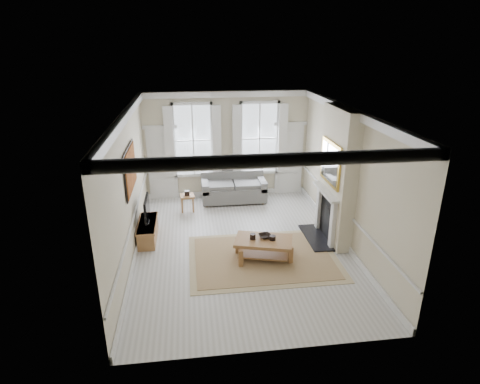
{
  "coord_description": "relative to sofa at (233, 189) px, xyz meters",
  "views": [
    {
      "loc": [
        -1.18,
        -8.8,
        4.9
      ],
      "look_at": [
        0.04,
        0.59,
        1.25
      ],
      "focal_mm": 30.0,
      "sensor_mm": 36.0,
      "label": 1
    }
  ],
  "objects": [
    {
      "name": "coffee_table",
      "position": [
        0.29,
        -3.72,
        0.04
      ],
      "size": [
        1.48,
        1.11,
        0.5
      ],
      "rotation": [
        0.0,
        0.0,
        -0.28
      ],
      "color": "brown",
      "rests_on": "rug"
    },
    {
      "name": "right_wall",
      "position": [
        2.44,
        -3.11,
        1.33
      ],
      "size": [
        0.0,
        7.2,
        7.2
      ],
      "primitive_type": "plane",
      "rotation": [
        1.57,
        0.0,
        -1.57
      ],
      "color": "beige",
      "rests_on": "floor"
    },
    {
      "name": "sofa",
      "position": [
        0.0,
        0.0,
        0.0
      ],
      "size": [
        2.01,
        0.98,
        0.9
      ],
      "color": "#5F605D",
      "rests_on": "floor"
    },
    {
      "name": "ceramic_pot_a",
      "position": [
        0.04,
        -3.67,
        0.19
      ],
      "size": [
        0.13,
        0.13,
        0.13
      ],
      "primitive_type": "cylinder",
      "color": "black",
      "rests_on": "coffee_table"
    },
    {
      "name": "painting",
      "position": [
        -2.72,
        -2.81,
        1.68
      ],
      "size": [
        0.05,
        1.66,
        1.06
      ],
      "primitive_type": "cube",
      "color": "#AE651D",
      "rests_on": "left_wall"
    },
    {
      "name": "window_right",
      "position": [
        0.89,
        0.44,
        1.53
      ],
      "size": [
        1.26,
        0.2,
        2.2
      ],
      "primitive_type": null,
      "color": "#B2BCC6",
      "rests_on": "back_wall"
    },
    {
      "name": "window_left",
      "position": [
        -1.21,
        0.44,
        1.53
      ],
      "size": [
        1.26,
        0.2,
        2.2
      ],
      "primitive_type": null,
      "color": "#B2BCC6",
      "rests_on": "back_wall"
    },
    {
      "name": "fireplace",
      "position": [
        2.04,
        -2.91,
        0.36
      ],
      "size": [
        0.21,
        1.45,
        1.33
      ],
      "color": "silver",
      "rests_on": "floor"
    },
    {
      "name": "tv",
      "position": [
        -2.48,
        -2.38,
        0.5
      ],
      "size": [
        0.08,
        0.9,
        0.68
      ],
      "color": "black",
      "rests_on": "tv_stand"
    },
    {
      "name": "left_wall",
      "position": [
        -2.76,
        -3.11,
        1.33
      ],
      "size": [
        0.0,
        7.2,
        7.2
      ],
      "primitive_type": "plane",
      "rotation": [
        1.57,
        0.0,
        1.57
      ],
      "color": "beige",
      "rests_on": "floor"
    },
    {
      "name": "door_left",
      "position": [
        -2.21,
        0.45,
        0.78
      ],
      "size": [
        0.9,
        0.08,
        2.3
      ],
      "primitive_type": "cube",
      "color": "silver",
      "rests_on": "floor"
    },
    {
      "name": "mirror",
      "position": [
        2.05,
        -2.91,
        1.68
      ],
      "size": [
        0.06,
        1.26,
        1.06
      ],
      "primitive_type": "cube",
      "color": "gold",
      "rests_on": "chimney_breast"
    },
    {
      "name": "ceramic_pot_b",
      "position": [
        0.49,
        -3.77,
        0.18
      ],
      "size": [
        0.15,
        0.15,
        0.11
      ],
      "primitive_type": "cylinder",
      "color": "black",
      "rests_on": "coffee_table"
    },
    {
      "name": "bowl",
      "position": [
        0.34,
        -3.62,
        0.16
      ],
      "size": [
        0.37,
        0.37,
        0.07
      ],
      "primitive_type": "imported",
      "rotation": [
        0.0,
        0.0,
        0.27
      ],
      "color": "black",
      "rests_on": "coffee_table"
    },
    {
      "name": "tv_stand",
      "position": [
        -2.5,
        -2.38,
        -0.14
      ],
      "size": [
        0.43,
        1.32,
        0.47
      ],
      "primitive_type": "cube",
      "color": "brown",
      "rests_on": "floor"
    },
    {
      "name": "rug",
      "position": [
        0.29,
        -3.72,
        -0.36
      ],
      "size": [
        3.5,
        2.6,
        0.02
      ],
      "primitive_type": "cube",
      "color": "#A07953",
      "rests_on": "floor"
    },
    {
      "name": "floor",
      "position": [
        -0.16,
        -3.11,
        -0.37
      ],
      "size": [
        7.2,
        7.2,
        0.0
      ],
      "primitive_type": "plane",
      "color": "#B7B5AD",
      "rests_on": "ground"
    },
    {
      "name": "hearth",
      "position": [
        1.84,
        -2.91,
        -0.35
      ],
      "size": [
        0.55,
        1.5,
        0.05
      ],
      "primitive_type": "cube",
      "color": "black",
      "rests_on": "floor"
    },
    {
      "name": "back_wall",
      "position": [
        -0.16,
        0.49,
        1.33
      ],
      "size": [
        5.2,
        0.0,
        5.2
      ],
      "primitive_type": "plane",
      "rotation": [
        1.57,
        0.0,
        0.0
      ],
      "color": "beige",
      "rests_on": "floor"
    },
    {
      "name": "ceiling",
      "position": [
        -0.16,
        -3.11,
        3.03
      ],
      "size": [
        7.2,
        7.2,
        0.0
      ],
      "primitive_type": "plane",
      "rotation": [
        3.14,
        0.0,
        0.0
      ],
      "color": "white",
      "rests_on": "back_wall"
    },
    {
      "name": "chimney_breast",
      "position": [
        2.27,
        -2.91,
        1.33
      ],
      "size": [
        0.35,
        1.7,
        3.38
      ],
      "primitive_type": "cube",
      "color": "beige",
      "rests_on": "floor"
    },
    {
      "name": "side_table",
      "position": [
        -1.47,
        -0.64,
        0.02
      ],
      "size": [
        0.45,
        0.45,
        0.5
      ],
      "rotation": [
        0.0,
        0.0,
        0.11
      ],
      "color": "brown",
      "rests_on": "floor"
    },
    {
      "name": "door_right",
      "position": [
        1.89,
        0.45,
        0.78
      ],
      "size": [
        0.9,
        0.08,
        2.3
      ],
      "primitive_type": "cube",
      "color": "silver",
      "rests_on": "floor"
    }
  ]
}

